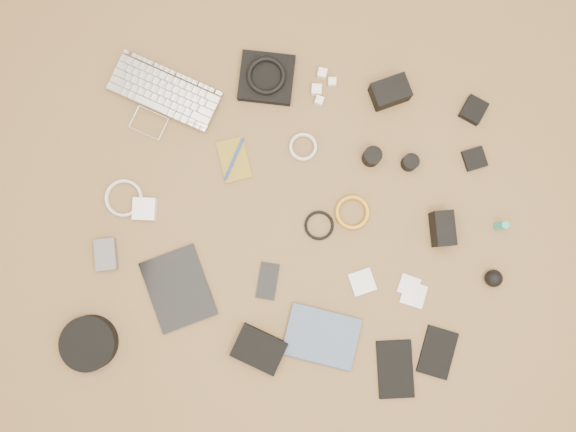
# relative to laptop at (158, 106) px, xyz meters

# --- Properties ---
(room_shell) EXTENTS (4.04, 4.04, 2.58)m
(room_shell) POSITION_rel_laptop_xyz_m (0.48, -0.36, 1.24)
(room_shell) COLOR brown
(room_shell) RESTS_ON ground
(laptop) EXTENTS (0.44, 0.37, 0.03)m
(laptop) POSITION_rel_laptop_xyz_m (0.00, 0.00, 0.00)
(laptop) COLOR silver
(laptop) RESTS_ON ground
(headphone_pouch) EXTENTS (0.19, 0.18, 0.03)m
(headphone_pouch) POSITION_rel_laptop_xyz_m (0.36, 0.12, 0.00)
(headphone_pouch) COLOR black
(headphone_pouch) RESTS_ON ground
(headphones) EXTENTS (0.16, 0.16, 0.02)m
(headphones) POSITION_rel_laptop_xyz_m (0.36, 0.12, 0.03)
(headphones) COLOR black
(headphones) RESTS_ON headphone_pouch
(charger_a) EXTENTS (0.04, 0.04, 0.03)m
(charger_a) POSITION_rel_laptop_xyz_m (0.55, 0.16, -0.00)
(charger_a) COLOR white
(charger_a) RESTS_ON ground
(charger_b) EXTENTS (0.03, 0.03, 0.03)m
(charger_b) POSITION_rel_laptop_xyz_m (0.54, 0.10, 0.00)
(charger_b) COLOR white
(charger_b) RESTS_ON ground
(charger_c) EXTENTS (0.03, 0.03, 0.03)m
(charger_c) POSITION_rel_laptop_xyz_m (0.59, 0.13, -0.00)
(charger_c) COLOR white
(charger_c) RESTS_ON ground
(charger_d) EXTENTS (0.03, 0.03, 0.03)m
(charger_d) POSITION_rel_laptop_xyz_m (0.55, 0.06, -0.00)
(charger_d) COLOR white
(charger_d) RESTS_ON ground
(dslr_camera) EXTENTS (0.15, 0.13, 0.07)m
(dslr_camera) POSITION_rel_laptop_xyz_m (0.78, 0.10, 0.02)
(dslr_camera) COLOR black
(dslr_camera) RESTS_ON ground
(lens_pouch) EXTENTS (0.10, 0.10, 0.03)m
(lens_pouch) POSITION_rel_laptop_xyz_m (1.08, 0.07, -0.00)
(lens_pouch) COLOR black
(lens_pouch) RESTS_ON ground
(notebook_olive) EXTENTS (0.13, 0.17, 0.01)m
(notebook_olive) POSITION_rel_laptop_xyz_m (0.27, -0.16, -0.01)
(notebook_olive) COLOR olive
(notebook_olive) RESTS_ON ground
(pen_blue) EXTENTS (0.06, 0.15, 0.01)m
(pen_blue) POSITION_rel_laptop_xyz_m (0.27, -0.16, -0.00)
(pen_blue) COLOR #13349D
(pen_blue) RESTS_ON notebook_olive
(cable_white_a) EXTENTS (0.10, 0.10, 0.01)m
(cable_white_a) POSITION_rel_laptop_xyz_m (0.50, -0.10, -0.01)
(cable_white_a) COLOR silver
(cable_white_a) RESTS_ON ground
(lens_a) EXTENTS (0.08, 0.08, 0.07)m
(lens_a) POSITION_rel_laptop_xyz_m (0.74, -0.12, 0.02)
(lens_a) COLOR black
(lens_a) RESTS_ON ground
(lens_b) EXTENTS (0.06, 0.06, 0.05)m
(lens_b) POSITION_rel_laptop_xyz_m (0.87, -0.13, 0.01)
(lens_b) COLOR black
(lens_b) RESTS_ON ground
(card_reader) EXTENTS (0.09, 0.09, 0.02)m
(card_reader) POSITION_rel_laptop_xyz_m (1.09, -0.10, -0.01)
(card_reader) COLOR black
(card_reader) RESTS_ON ground
(power_brick) EXTENTS (0.08, 0.08, 0.03)m
(power_brick) POSITION_rel_laptop_xyz_m (-0.01, -0.36, 0.00)
(power_brick) COLOR white
(power_brick) RESTS_ON ground
(cable_white_b) EXTENTS (0.17, 0.17, 0.01)m
(cable_white_b) POSITION_rel_laptop_xyz_m (-0.09, -0.32, -0.01)
(cable_white_b) COLOR silver
(cable_white_b) RESTS_ON ground
(cable_black) EXTENTS (0.10, 0.10, 0.01)m
(cable_black) POSITION_rel_laptop_xyz_m (0.58, -0.37, -0.01)
(cable_black) COLOR black
(cable_black) RESTS_ON ground
(cable_yellow) EXTENTS (0.13, 0.13, 0.01)m
(cable_yellow) POSITION_rel_laptop_xyz_m (0.69, -0.32, -0.01)
(cable_yellow) COLOR orange
(cable_yellow) RESTS_ON ground
(flash) EXTENTS (0.08, 0.13, 0.09)m
(flash) POSITION_rel_laptop_xyz_m (0.98, -0.35, 0.03)
(flash) COLOR black
(flash) RESTS_ON ground
(lens_cleaner) EXTENTS (0.03, 0.03, 0.08)m
(lens_cleaner) POSITION_rel_laptop_xyz_m (1.18, -0.33, 0.03)
(lens_cleaner) COLOR #1AAE99
(lens_cleaner) RESTS_ON ground
(battery_charger) EXTENTS (0.09, 0.12, 0.03)m
(battery_charger) POSITION_rel_laptop_xyz_m (-0.13, -0.52, 0.00)
(battery_charger) COLOR #59595E
(battery_charger) RESTS_ON ground
(tablet) EXTENTS (0.28, 0.31, 0.01)m
(tablet) POSITION_rel_laptop_xyz_m (0.12, -0.61, -0.01)
(tablet) COLOR black
(tablet) RESTS_ON ground
(phone) EXTENTS (0.07, 0.13, 0.01)m
(phone) POSITION_rel_laptop_xyz_m (0.42, -0.57, -0.01)
(phone) COLOR black
(phone) RESTS_ON ground
(filter_case_left) EXTENTS (0.10, 0.10, 0.01)m
(filter_case_left) POSITION_rel_laptop_xyz_m (0.74, -0.55, -0.01)
(filter_case_left) COLOR silver
(filter_case_left) RESTS_ON ground
(filter_case_mid) EXTENTS (0.09, 0.09, 0.01)m
(filter_case_mid) POSITION_rel_laptop_xyz_m (0.91, -0.57, -0.01)
(filter_case_mid) COLOR silver
(filter_case_mid) RESTS_ON ground
(filter_case_right) EXTENTS (0.08, 0.08, 0.01)m
(filter_case_right) POSITION_rel_laptop_xyz_m (0.89, -0.55, -0.01)
(filter_case_right) COLOR silver
(filter_case_right) RESTS_ON ground
(air_blower) EXTENTS (0.06, 0.06, 0.06)m
(air_blower) POSITION_rel_laptop_xyz_m (1.17, -0.50, 0.01)
(air_blower) COLOR black
(air_blower) RESTS_ON ground
(headphone_case) EXTENTS (0.22, 0.22, 0.05)m
(headphone_case) POSITION_rel_laptop_xyz_m (-0.15, -0.81, 0.01)
(headphone_case) COLOR black
(headphone_case) RESTS_ON ground
(drive_case) EXTENTS (0.19, 0.16, 0.04)m
(drive_case) POSITION_rel_laptop_xyz_m (0.41, -0.79, 0.01)
(drive_case) COLOR black
(drive_case) RESTS_ON ground
(paperback) EXTENTS (0.26, 0.21, 0.02)m
(paperback) POSITION_rel_laptop_xyz_m (0.60, -0.82, -0.00)
(paperback) COLOR #435773
(paperback) RESTS_ON ground
(notebook_black_a) EXTENTS (0.14, 0.20, 0.01)m
(notebook_black_a) POSITION_rel_laptop_xyz_m (0.86, -0.82, -0.01)
(notebook_black_a) COLOR black
(notebook_black_a) RESTS_ON ground
(notebook_black_b) EXTENTS (0.13, 0.18, 0.01)m
(notebook_black_b) POSITION_rel_laptop_xyz_m (1.00, -0.76, -0.01)
(notebook_black_b) COLOR black
(notebook_black_b) RESTS_ON ground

